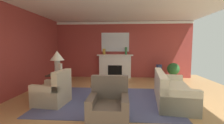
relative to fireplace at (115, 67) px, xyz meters
The scene contains 22 objects.
ground_plane 3.20m from the fireplace, 85.27° to the right, with size 8.56×8.56×0.00m, color tan.
wall_fireplace 0.93m from the fireplace, 39.03° to the left, with size 7.13×0.12×2.86m, color #9E3833.
wall_window 4.27m from the fireplace, 137.19° to the right, with size 0.12×7.18×2.86m, color #9E3833.
ceiling_panel 3.68m from the fireplace, 84.78° to the right, with size 7.13×7.18×0.06m, color white.
crown_moulding 2.23m from the fireplace, 26.68° to the left, with size 7.13×0.08×0.12m, color white.
area_rug 3.47m from the fireplace, 90.96° to the right, with size 3.74×2.68×0.01m, color #4C517A.
fireplace is the anchor object (origin of this frame).
mantel_mirror 1.26m from the fireplace, 90.00° to the left, with size 1.40×0.04×0.95m, color silver.
sofa 3.85m from the fireplace, 62.62° to the right, with size 1.19×2.21×0.85m.
armchair_near_window 4.12m from the fireplace, 111.68° to the right, with size 0.89×0.89×0.95m.
armchair_facing_fireplace 4.82m from the fireplace, 88.85° to the right, with size 0.80×0.80×0.95m.
coffee_table 3.43m from the fireplace, 90.96° to the right, with size 1.00×1.00×0.45m.
side_table 3.50m from the fireplace, 119.12° to the right, with size 0.56×0.56×0.70m.
table_lamp 3.56m from the fireplace, 119.12° to the right, with size 0.44×0.44×0.75m.
vase_mantel_left 0.95m from the fireplace, behind, with size 0.15×0.15×0.29m, color #B7892D.
vase_tall_corner 2.16m from the fireplace, ahead, with size 0.27×0.27×0.73m, color navy.
vase_on_side_table 3.55m from the fireplace, 116.05° to the right, with size 0.11×0.11×0.36m, color beige.
vase_mantel_right 0.98m from the fireplace, ahead, with size 0.11×0.11×0.37m, color #33703D.
book_red_cover 3.55m from the fireplace, 89.99° to the right, with size 0.26×0.14×0.03m, color maroon.
book_art_folio 3.37m from the fireplace, 89.06° to the right, with size 0.23×0.15×0.06m, color tan.
book_small_novel 3.48m from the fireplace, 92.62° to the right, with size 0.19×0.18×0.06m, color maroon.
potted_plant 2.78m from the fireplace, 10.83° to the right, with size 0.56×0.56×0.83m.
Camera 1 is at (0.11, -4.78, 1.57)m, focal length 25.20 mm.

